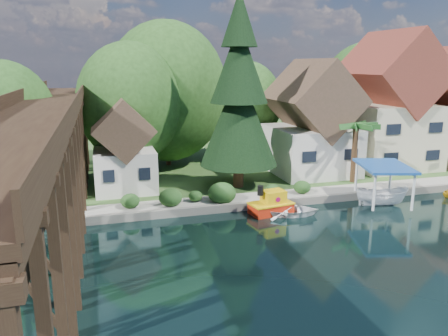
{
  "coord_description": "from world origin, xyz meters",
  "views": [
    {
      "loc": [
        -12.8,
        -22.39,
        10.99
      ],
      "look_at": [
        -4.69,
        6.0,
        3.96
      ],
      "focal_mm": 35.0,
      "sensor_mm": 36.0,
      "label": 1
    }
  ],
  "objects_px": {
    "trestle_bridge": "(47,161)",
    "palm_tree": "(356,127)",
    "house_center": "(388,110)",
    "house_left": "(311,126)",
    "shed": "(124,152)",
    "boat_white_a": "(289,209)",
    "conifer": "(239,96)",
    "tugboat": "(271,205)",
    "boat_canopy": "(383,188)"
  },
  "relations": [
    {
      "from": "trestle_bridge",
      "to": "boat_white_a",
      "type": "bearing_deg",
      "value": 3.06
    },
    {
      "from": "trestle_bridge",
      "to": "house_center",
      "type": "height_order",
      "value": "house_center"
    },
    {
      "from": "house_center",
      "to": "shed",
      "type": "bearing_deg",
      "value": -175.76
    },
    {
      "from": "house_left",
      "to": "tugboat",
      "type": "height_order",
      "value": "house_left"
    },
    {
      "from": "shed",
      "to": "boat_canopy",
      "type": "height_order",
      "value": "shed"
    },
    {
      "from": "trestle_bridge",
      "to": "house_left",
      "type": "xyz_separation_m",
      "value": [
        23.0,
        10.83,
        -0.21
      ]
    },
    {
      "from": "tugboat",
      "to": "boat_canopy",
      "type": "bearing_deg",
      "value": -3.8
    },
    {
      "from": "shed",
      "to": "boat_white_a",
      "type": "distance_m",
      "value": 14.6
    },
    {
      "from": "boat_canopy",
      "to": "tugboat",
      "type": "bearing_deg",
      "value": 176.2
    },
    {
      "from": "conifer",
      "to": "shed",
      "type": "bearing_deg",
      "value": 170.04
    },
    {
      "from": "house_left",
      "to": "shed",
      "type": "relative_size",
      "value": 1.4
    },
    {
      "from": "shed",
      "to": "tugboat",
      "type": "bearing_deg",
      "value": -37.2
    },
    {
      "from": "trestle_bridge",
      "to": "boat_canopy",
      "type": "bearing_deg",
      "value": 2.22
    },
    {
      "from": "house_left",
      "to": "conifer",
      "type": "bearing_deg",
      "value": -159.34
    },
    {
      "from": "conifer",
      "to": "tugboat",
      "type": "bearing_deg",
      "value": -83.72
    },
    {
      "from": "house_left",
      "to": "trestle_bridge",
      "type": "bearing_deg",
      "value": -154.79
    },
    {
      "from": "shed",
      "to": "tugboat",
      "type": "relative_size",
      "value": 2.26
    },
    {
      "from": "house_center",
      "to": "house_left",
      "type": "bearing_deg",
      "value": -176.82
    },
    {
      "from": "house_left",
      "to": "boat_white_a",
      "type": "bearing_deg",
      "value": -123.47
    },
    {
      "from": "palm_tree",
      "to": "boat_canopy",
      "type": "distance_m",
      "value": 6.77
    },
    {
      "from": "tugboat",
      "to": "boat_white_a",
      "type": "distance_m",
      "value": 1.39
    },
    {
      "from": "tugboat",
      "to": "boat_white_a",
      "type": "relative_size",
      "value": 0.8
    },
    {
      "from": "shed",
      "to": "boat_canopy",
      "type": "xyz_separation_m",
      "value": [
        19.43,
        -8.38,
        -2.4
      ]
    },
    {
      "from": "shed",
      "to": "palm_tree",
      "type": "xyz_separation_m",
      "value": [
        20.11,
        -3.04,
        1.69
      ]
    },
    {
      "from": "conifer",
      "to": "tugboat",
      "type": "relative_size",
      "value": 4.72
    },
    {
      "from": "trestle_bridge",
      "to": "tugboat",
      "type": "xyz_separation_m",
      "value": [
        15.24,
        1.56,
        -4.65
      ]
    },
    {
      "from": "house_left",
      "to": "boat_white_a",
      "type": "relative_size",
      "value": 2.54
    },
    {
      "from": "house_left",
      "to": "boat_canopy",
      "type": "xyz_separation_m",
      "value": [
        1.43,
        -9.88,
        -3.72
      ]
    },
    {
      "from": "palm_tree",
      "to": "boat_canopy",
      "type": "bearing_deg",
      "value": -97.3
    },
    {
      "from": "trestle_bridge",
      "to": "palm_tree",
      "type": "xyz_separation_m",
      "value": [
        25.11,
        6.29,
        0.17
      ]
    },
    {
      "from": "conifer",
      "to": "tugboat",
      "type": "xyz_separation_m",
      "value": [
        0.67,
        -6.09,
        -7.7
      ]
    },
    {
      "from": "shed",
      "to": "boat_canopy",
      "type": "distance_m",
      "value": 21.29
    },
    {
      "from": "house_center",
      "to": "boat_white_a",
      "type": "height_order",
      "value": "house_center"
    },
    {
      "from": "shed",
      "to": "boat_white_a",
      "type": "bearing_deg",
      "value": -36.5
    },
    {
      "from": "house_left",
      "to": "house_center",
      "type": "xyz_separation_m",
      "value": [
        9.0,
        0.5,
        1.28
      ]
    },
    {
      "from": "palm_tree",
      "to": "boat_white_a",
      "type": "xyz_separation_m",
      "value": [
        -8.69,
        -5.41,
        -5.07
      ]
    },
    {
      "from": "conifer",
      "to": "palm_tree",
      "type": "xyz_separation_m",
      "value": [
        10.54,
        -1.36,
        -2.88
      ]
    },
    {
      "from": "boat_white_a",
      "to": "boat_canopy",
      "type": "distance_m",
      "value": 8.06
    },
    {
      "from": "shed",
      "to": "conifer",
      "type": "distance_m",
      "value": 10.73
    },
    {
      "from": "palm_tree",
      "to": "tugboat",
      "type": "distance_m",
      "value": 11.96
    },
    {
      "from": "conifer",
      "to": "palm_tree",
      "type": "height_order",
      "value": "conifer"
    },
    {
      "from": "house_left",
      "to": "house_center",
      "type": "height_order",
      "value": "house_center"
    },
    {
      "from": "house_center",
      "to": "tugboat",
      "type": "relative_size",
      "value": 4.0
    },
    {
      "from": "house_center",
      "to": "conifer",
      "type": "bearing_deg",
      "value": -168.08
    },
    {
      "from": "shed",
      "to": "house_center",
      "type": "bearing_deg",
      "value": 4.24
    },
    {
      "from": "house_left",
      "to": "conifer",
      "type": "xyz_separation_m",
      "value": [
        -8.43,
        -3.18,
        3.26
      ]
    },
    {
      "from": "conifer",
      "to": "tugboat",
      "type": "height_order",
      "value": "conifer"
    },
    {
      "from": "trestle_bridge",
      "to": "palm_tree",
      "type": "height_order",
      "value": "trestle_bridge"
    },
    {
      "from": "house_center",
      "to": "boat_canopy",
      "type": "xyz_separation_m",
      "value": [
        -7.57,
        -10.38,
        -4.99
      ]
    },
    {
      "from": "palm_tree",
      "to": "tugboat",
      "type": "height_order",
      "value": "palm_tree"
    }
  ]
}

